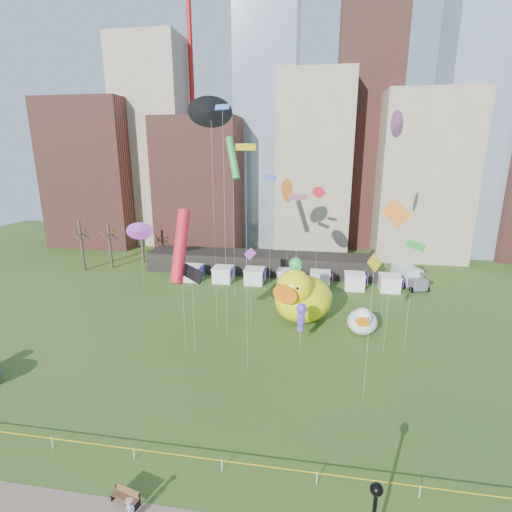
% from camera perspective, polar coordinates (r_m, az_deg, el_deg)
% --- Properties ---
extents(ground, '(160.00, 160.00, 0.00)m').
position_cam_1_polar(ground, '(28.32, -5.06, -29.14)').
color(ground, '#2D4B17').
rests_on(ground, ground).
extents(skyline, '(101.00, 23.00, 68.00)m').
position_cam_1_polar(skyline, '(80.64, 7.44, 16.36)').
color(skyline, brown).
rests_on(skyline, ground).
extents(crane_left, '(23.00, 1.00, 76.00)m').
position_cam_1_polar(crane_left, '(91.70, -9.31, 32.33)').
color(crane_left, red).
rests_on(crane_left, ground).
extents(pavilion, '(38.00, 6.00, 3.20)m').
position_cam_1_polar(pavilion, '(64.83, 0.66, -1.00)').
color(pavilion, black).
rests_on(pavilion, ground).
extents(vendor_tents, '(33.24, 2.80, 2.40)m').
position_cam_1_polar(vendor_tents, '(58.73, 4.61, -3.30)').
color(vendor_tents, white).
rests_on(vendor_tents, ground).
extents(bare_trees, '(8.44, 6.44, 8.50)m').
position_cam_1_polar(bare_trees, '(71.57, -20.72, 1.56)').
color(bare_trees, '#382B21').
rests_on(bare_trees, ground).
extents(caution_tape, '(50.00, 0.06, 0.90)m').
position_cam_1_polar(caution_tape, '(27.85, -5.09, -28.14)').
color(caution_tape, white).
rests_on(caution_tape, ground).
extents(big_duck, '(9.16, 10.01, 6.97)m').
position_cam_1_polar(big_duck, '(46.00, 6.75, -5.96)').
color(big_duck, '#F7EC0C').
rests_on(big_duck, ground).
extents(small_duck, '(3.71, 4.70, 3.48)m').
position_cam_1_polar(small_duck, '(44.86, 15.47, -9.23)').
color(small_duck, white).
rests_on(small_duck, ground).
extents(seahorse_green, '(2.06, 2.31, 7.76)m').
position_cam_1_polar(seahorse_green, '(45.71, 5.81, -2.61)').
color(seahorse_green, silver).
rests_on(seahorse_green, ground).
extents(seahorse_purple, '(1.45, 1.62, 4.83)m').
position_cam_1_polar(seahorse_purple, '(40.24, 6.66, -8.78)').
color(seahorse_purple, silver).
rests_on(seahorse_purple, ground).
extents(park_bench, '(1.85, 0.99, 0.90)m').
position_cam_1_polar(park_bench, '(27.36, -18.67, -30.56)').
color(park_bench, brown).
rests_on(park_bench, footpath).
extents(box_truck, '(4.30, 7.02, 2.81)m').
position_cam_1_polar(box_truck, '(62.93, 21.63, -2.77)').
color(box_truck, silver).
rests_on(box_truck, ground).
extents(woman, '(0.58, 0.43, 1.47)m').
position_cam_1_polar(woman, '(26.17, -18.12, -32.35)').
color(woman, white).
rests_on(woman, footpath).
extents(kite_0, '(1.07, 0.91, 15.89)m').
position_cam_1_polar(kite_0, '(44.97, 9.32, 9.16)').
color(kite_0, silver).
rests_on(kite_0, ground).
extents(kite_1, '(1.68, 2.74, 24.11)m').
position_cam_1_polar(kite_1, '(47.18, 20.39, 17.85)').
color(kite_1, silver).
rests_on(kite_1, ground).
extents(kite_2, '(2.92, 1.78, 25.18)m').
position_cam_1_polar(kite_2, '(41.76, -6.72, 20.45)').
color(kite_2, silver).
rests_on(kite_2, ground).
extents(kite_3, '(1.46, 2.17, 11.38)m').
position_cam_1_polar(kite_3, '(39.98, 22.53, 1.32)').
color(kite_3, silver).
rests_on(kite_3, ground).
extents(kite_4, '(1.69, 0.39, 20.37)m').
position_cam_1_polar(kite_4, '(31.92, -1.52, 15.00)').
color(kite_4, silver).
rests_on(kite_4, ground).
extents(kite_5, '(1.65, 0.94, 24.11)m').
position_cam_1_polar(kite_5, '(39.42, -4.99, 20.18)').
color(kite_5, silver).
rests_on(kite_5, ground).
extents(kite_6, '(2.69, 0.88, 15.61)m').
position_cam_1_polar(kite_6, '(38.32, 20.07, 5.66)').
color(kite_6, silver).
rests_on(kite_6, ground).
extents(kite_7, '(1.50, 0.32, 9.30)m').
position_cam_1_polar(kite_7, '(43.67, -0.86, 0.01)').
color(kite_7, silver).
rests_on(kite_7, ground).
extents(kite_8, '(1.25, 4.15, 14.40)m').
position_cam_1_polar(kite_8, '(37.88, -11.14, 1.39)').
color(kite_8, silver).
rests_on(kite_8, ground).
extents(kite_9, '(2.20, 1.12, 14.85)m').
position_cam_1_polar(kite_9, '(46.21, 6.20, 8.46)').
color(kite_9, silver).
rests_on(kite_9, ground).
extents(kite_10, '(3.13, 3.03, 9.15)m').
position_cam_1_polar(kite_10, '(37.15, -9.51, -2.55)').
color(kite_10, silver).
rests_on(kite_10, ground).
extents(kite_11, '(2.57, 3.14, 21.62)m').
position_cam_1_polar(kite_11, '(50.50, -3.46, 14.26)').
color(kite_11, silver).
rests_on(kite_11, ground).
extents(kite_12, '(1.25, 1.00, 12.47)m').
position_cam_1_polar(kite_12, '(30.39, 17.09, -1.76)').
color(kite_12, silver).
rests_on(kite_12, ground).
extents(kite_13, '(1.78, 1.73, 16.70)m').
position_cam_1_polar(kite_13, '(51.73, 2.14, 11.28)').
color(kite_13, silver).
rests_on(kite_13, ground).
extents(kite_14, '(1.54, 2.82, 16.45)m').
position_cam_1_polar(kite_14, '(49.37, 4.82, 9.64)').
color(kite_14, silver).
rests_on(kite_14, ground).
extents(kite_15, '(2.56, 1.08, 9.74)m').
position_cam_1_polar(kite_15, '(58.93, -16.86, 3.54)').
color(kite_15, silver).
rests_on(kite_15, ground).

